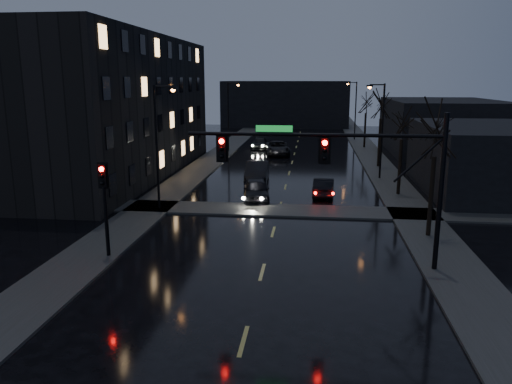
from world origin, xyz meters
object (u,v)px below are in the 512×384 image
(oncoming_car_c, at_px, (278,148))
(oncoming_car_d, at_px, (260,143))
(lead_car, at_px, (324,187))
(oncoming_car_a, at_px, (256,190))
(oncoming_car_b, at_px, (257,172))

(oncoming_car_c, distance_m, oncoming_car_d, 5.36)
(oncoming_car_c, xyz_separation_m, lead_car, (4.81, -19.96, -0.10))
(oncoming_car_c, height_order, lead_car, oncoming_car_c)
(oncoming_car_a, relative_size, oncoming_car_b, 0.86)
(oncoming_car_d, xyz_separation_m, lead_car, (7.36, -24.67, 0.03))
(oncoming_car_c, relative_size, oncoming_car_d, 1.25)
(oncoming_car_a, xyz_separation_m, oncoming_car_d, (-2.62, 26.52, -0.10))
(oncoming_car_c, bearing_deg, oncoming_car_a, -97.00)
(oncoming_car_c, bearing_deg, lead_car, -83.64)
(oncoming_car_c, xyz_separation_m, oncoming_car_d, (-2.55, 4.71, -0.13))
(oncoming_car_d, height_order, lead_car, lead_car)
(oncoming_car_c, height_order, oncoming_car_d, oncoming_car_c)
(oncoming_car_b, xyz_separation_m, oncoming_car_d, (-1.97, 20.08, -0.19))
(oncoming_car_d, bearing_deg, oncoming_car_b, -83.40)
(oncoming_car_d, bearing_deg, lead_car, -72.38)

